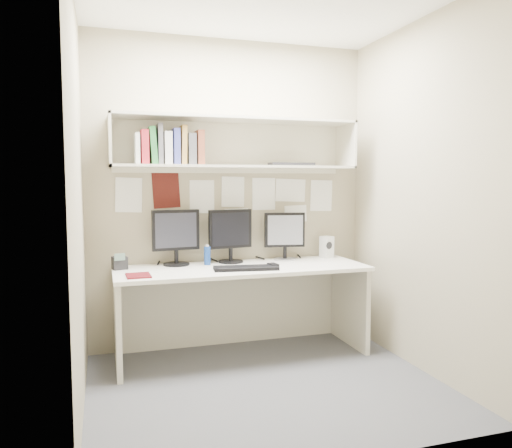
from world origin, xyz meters
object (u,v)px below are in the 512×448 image
object	(u,v)px
keyboard	(246,268)
desk_phone	(120,263)
desk	(242,311)
monitor_right	(285,234)
speaker	(327,247)
maroon_notebook	(138,276)
monitor_left	(176,235)
monitor_center	(230,233)

from	to	relation	value
keyboard	desk_phone	xyz separation A→B (m)	(-0.93, 0.30, 0.04)
desk	monitor_right	xyz separation A→B (m)	(0.45, 0.22, 0.59)
speaker	monitor_right	bearing A→B (deg)	161.39
speaker	maroon_notebook	size ratio (longest dim) A/B	0.92
keyboard	maroon_notebook	distance (m)	0.82
monitor_left	monitor_center	xyz separation A→B (m)	(0.46, 0.00, -0.00)
maroon_notebook	speaker	bearing A→B (deg)	11.61
monitor_center	keyboard	bearing A→B (deg)	-95.50
desk	maroon_notebook	xyz separation A→B (m)	(-0.82, -0.18, 0.37)
monitor_left	maroon_notebook	xyz separation A→B (m)	(-0.33, -0.40, -0.24)
monitor_center	maroon_notebook	size ratio (longest dim) A/B	2.15
monitor_right	desk_phone	distance (m)	1.40
maroon_notebook	monitor_right	bearing A→B (deg)	15.67
desk_phone	monitor_center	bearing A→B (deg)	-8.31
desk	maroon_notebook	bearing A→B (deg)	-167.49
keyboard	speaker	world-z (taller)	speaker
monitor_right	keyboard	world-z (taller)	monitor_right
monitor_right	keyboard	bearing A→B (deg)	-131.11
monitor_left	maroon_notebook	bearing A→B (deg)	-135.30
speaker	desk_phone	bearing A→B (deg)	163.75
desk	speaker	world-z (taller)	speaker
keyboard	maroon_notebook	world-z (taller)	keyboard
monitor_right	desk	bearing A→B (deg)	-144.19
desk	keyboard	bearing A→B (deg)	-92.99
desk	monitor_center	xyz separation A→B (m)	(-0.04, 0.22, 0.61)
monitor_center	desk_phone	world-z (taller)	monitor_center
monitor_center	maroon_notebook	xyz separation A→B (m)	(-0.79, -0.40, -0.24)
monitor_right	speaker	distance (m)	0.42
monitor_left	keyboard	bearing A→B (deg)	-43.35
desk	monitor_left	bearing A→B (deg)	155.97
desk	monitor_right	distance (m)	0.77
keyboard	desk_phone	world-z (taller)	desk_phone
monitor_left	desk_phone	size ratio (longest dim) A/B	3.44
desk	desk_phone	world-z (taller)	desk_phone
desk	monitor_left	size ratio (longest dim) A/B	4.44
monitor_left	monitor_right	world-z (taller)	monitor_left
speaker	desk_phone	world-z (taller)	speaker
desk	desk_phone	xyz separation A→B (m)	(-0.94, 0.15, 0.42)
monitor_right	desk_phone	xyz separation A→B (m)	(-1.39, -0.07, -0.18)
speaker	desk_phone	xyz separation A→B (m)	(-1.79, -0.07, -0.04)
desk	speaker	size ratio (longest dim) A/B	10.47
speaker	monitor_left	bearing A→B (deg)	161.52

